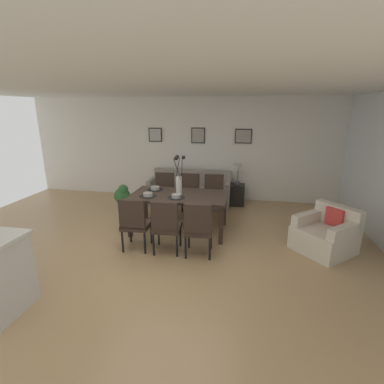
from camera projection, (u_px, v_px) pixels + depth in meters
The scene contains 25 objects.
ground_plane at pixel (163, 253), 4.65m from camera, with size 9.00×9.00×0.00m, color tan.
back_wall_panel at pixel (196, 149), 7.35m from camera, with size 9.00×0.10×2.60m, color white.
ceiling_panel at pixel (165, 85), 4.28m from camera, with size 9.00×7.20×0.08m, color white.
dining_table at pixel (179, 198), 5.35m from camera, with size 1.80×0.99×0.74m.
dining_chair_near_left at pixel (135, 222), 4.63m from camera, with size 0.46×0.46×0.92m.
dining_chair_near_right at pixel (164, 192), 6.33m from camera, with size 0.45×0.45×0.92m.
dining_chair_far_left at pixel (166, 224), 4.53m from camera, with size 0.47×0.47×0.92m.
dining_chair_far_right at pixel (189, 193), 6.25m from camera, with size 0.47×0.47×0.92m.
dining_chair_mid_left at pixel (199, 227), 4.43m from camera, with size 0.46×0.46×0.92m.
dining_chair_mid_right at pixel (214, 194), 6.17m from camera, with size 0.46×0.46×0.92m.
centerpiece_vase at pixel (179, 180), 5.25m from camera, with size 0.21×0.23×0.73m.
placemat_near_left at pixel (148, 196), 5.21m from camera, with size 0.32×0.32×0.01m, color black.
bowl_near_left at pixel (148, 194), 5.20m from camera, with size 0.17×0.17×0.07m.
placemat_near_right at pixel (155, 190), 5.63m from camera, with size 0.32×0.32×0.01m, color black.
bowl_near_right at pixel (155, 188), 5.62m from camera, with size 0.17×0.17×0.07m.
placemat_far_left at pixel (176, 198), 5.12m from camera, with size 0.32×0.32×0.01m, color black.
bowl_far_left at pixel (176, 196), 5.11m from camera, with size 0.17×0.17×0.07m.
sofa at pixel (190, 192), 7.12m from camera, with size 2.00×0.84×0.80m.
side_table at pixel (237, 195), 6.97m from camera, with size 0.36×0.36×0.52m, color black.
table_lamp at pixel (238, 170), 6.79m from camera, with size 0.22×0.22×0.51m.
armchair at pixel (326, 235), 4.68m from camera, with size 1.13×1.13×0.75m.
framed_picture_left at pixel (155, 135), 7.37m from camera, with size 0.35×0.03×0.36m.
framed_picture_center at pixel (198, 135), 7.18m from camera, with size 0.35×0.03×0.39m.
framed_picture_right at pixel (243, 136), 6.98m from camera, with size 0.41×0.03×0.36m.
potted_plant at pixel (122, 197), 6.41m from camera, with size 0.36×0.36×0.67m.
Camera 1 is at (1.23, -4.02, 2.28)m, focal length 26.39 mm.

